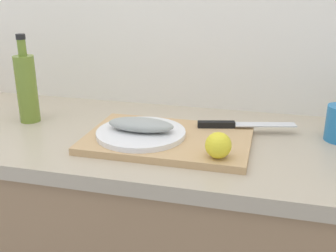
{
  "coord_description": "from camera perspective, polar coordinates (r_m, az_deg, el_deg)",
  "views": [
    {
      "loc": [
        0.49,
        -1.08,
        1.34
      ],
      "look_at": [
        0.23,
        -0.05,
        0.95
      ],
      "focal_mm": 43.7,
      "sensor_mm": 36.0,
      "label": 1
    }
  ],
  "objects": [
    {
      "name": "white_plate",
      "position": [
        1.15,
        -3.79,
        -1.01
      ],
      "size": [
        0.25,
        0.25,
        0.01
      ],
      "primitive_type": "cylinder",
      "color": "white",
      "rests_on": "cutting_board"
    },
    {
      "name": "kitchen_counter",
      "position": [
        1.49,
        -8.33,
        -16.94
      ],
      "size": [
        2.0,
        0.6,
        0.9
      ],
      "color": "#9E7A56",
      "rests_on": "ground_plane"
    },
    {
      "name": "fish_fillet",
      "position": [
        1.14,
        -3.82,
        0.19
      ],
      "size": [
        0.19,
        0.08,
        0.04
      ],
      "primitive_type": "ellipsoid",
      "color": "#999E99",
      "rests_on": "white_plate"
    },
    {
      "name": "lemon_0",
      "position": [
        1.01,
        7.03,
        -2.68
      ],
      "size": [
        0.07,
        0.07,
        0.07
      ],
      "primitive_type": "sphere",
      "color": "yellow",
      "rests_on": "cutting_board"
    },
    {
      "name": "olive_oil_bottle",
      "position": [
        1.37,
        -19.11,
        5.16
      ],
      "size": [
        0.06,
        0.06,
        0.28
      ],
      "color": "olive",
      "rests_on": "kitchen_counter"
    },
    {
      "name": "back_wall",
      "position": [
        1.5,
        -4.98,
        16.52
      ],
      "size": [
        3.2,
        0.05,
        2.5
      ],
      "primitive_type": "cube",
      "color": "white",
      "rests_on": "ground_plane"
    },
    {
      "name": "cutting_board",
      "position": [
        1.15,
        0.0,
        -1.87
      ],
      "size": [
        0.46,
        0.3,
        0.02
      ],
      "primitive_type": "cube",
      "color": "tan",
      "rests_on": "kitchen_counter"
    },
    {
      "name": "chef_knife",
      "position": [
        1.23,
        9.21,
        0.21
      ],
      "size": [
        0.29,
        0.1,
        0.02
      ],
      "rotation": [
        0.0,
        0.0,
        0.24
      ],
      "color": "silver",
      "rests_on": "cutting_board"
    }
  ]
}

